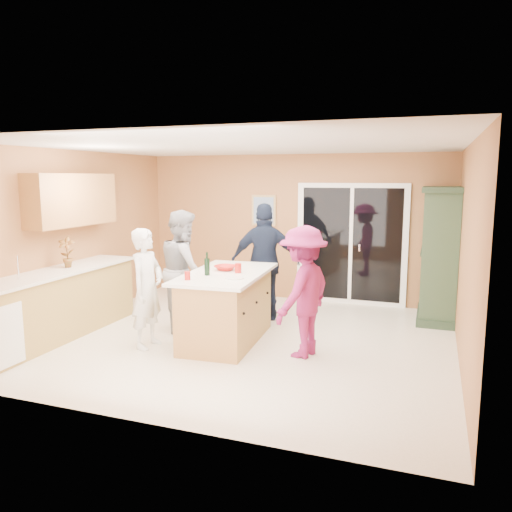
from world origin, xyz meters
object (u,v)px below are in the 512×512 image
(woman_magenta, at_px, (303,292))
(woman_navy, at_px, (265,262))
(kitchen_island, at_px, (226,309))
(green_hutch, at_px, (440,256))
(woman_grey, at_px, (184,270))
(woman_white, at_px, (147,288))

(woman_magenta, bearing_deg, woman_navy, -130.57)
(kitchen_island, distance_m, green_hutch, 3.41)
(woman_grey, distance_m, woman_magenta, 1.98)
(woman_white, relative_size, woman_grey, 0.90)
(green_hutch, relative_size, woman_white, 1.32)
(kitchen_island, distance_m, woman_white, 1.08)
(woman_navy, xyz_separation_m, woman_magenta, (0.95, -1.36, -0.10))
(woman_grey, bearing_deg, woman_white, 144.55)
(kitchen_island, height_order, woman_navy, woman_navy)
(woman_grey, height_order, woman_navy, woman_navy)
(woman_grey, height_order, woman_magenta, woman_grey)
(green_hutch, bearing_deg, woman_magenta, -125.42)
(kitchen_island, distance_m, woman_magenta, 1.17)
(woman_navy, bearing_deg, green_hutch, -179.98)
(woman_navy, distance_m, woman_magenta, 1.66)
(kitchen_island, bearing_deg, green_hutch, 33.58)
(woman_magenta, bearing_deg, woman_grey, -90.75)
(green_hutch, bearing_deg, woman_white, -144.08)
(green_hutch, xyz_separation_m, woman_magenta, (-1.58, -2.22, -0.19))
(woman_navy, bearing_deg, woman_grey, 22.24)
(woman_white, distance_m, woman_magenta, 2.01)
(green_hutch, relative_size, woman_magenta, 1.27)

